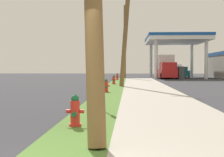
{
  "coord_description": "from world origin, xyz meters",
  "views": [
    {
      "loc": [
        1.74,
        -4.81,
        1.5
      ],
      "look_at": [
        0.74,
        16.22,
        0.83
      ],
      "focal_mm": 57.14,
      "sensor_mm": 36.0,
      "label": 1
    }
  ],
  "objects_px": {
    "street_sign_post": "(99,63)",
    "car_teal_by_near_pump": "(181,72)",
    "fire_hydrant_second": "(106,86)",
    "utility_pole_midground": "(126,21)",
    "fire_hydrant_nearest": "(75,112)",
    "fire_hydrant_third": "(114,80)",
    "utility_pole_background": "(125,41)",
    "truck_white_at_forecourt": "(176,71)",
    "fire_hydrant_fourth": "(117,77)",
    "truck_navy_at_far_bay": "(168,71)",
    "truck_red_on_apron": "(165,67)"
  },
  "relations": [
    {
      "from": "fire_hydrant_nearest",
      "to": "utility_pole_midground",
      "type": "height_order",
      "value": "utility_pole_midground"
    },
    {
      "from": "utility_pole_background",
      "to": "truck_red_on_apron",
      "type": "relative_size",
      "value": 1.42
    },
    {
      "from": "truck_red_on_apron",
      "to": "truck_navy_at_far_bay",
      "type": "height_order",
      "value": "truck_red_on_apron"
    },
    {
      "from": "fire_hydrant_second",
      "to": "fire_hydrant_fourth",
      "type": "height_order",
      "value": "same"
    },
    {
      "from": "utility_pole_midground",
      "to": "utility_pole_background",
      "type": "xyz_separation_m",
      "value": [
        -0.33,
        19.79,
        -0.02
      ]
    },
    {
      "from": "truck_white_at_forecourt",
      "to": "truck_navy_at_far_bay",
      "type": "xyz_separation_m",
      "value": [
        -1.97,
        -6.99,
        0.0
      ]
    },
    {
      "from": "car_teal_by_near_pump",
      "to": "fire_hydrant_nearest",
      "type": "bearing_deg",
      "value": -101.2
    },
    {
      "from": "truck_navy_at_far_bay",
      "to": "fire_hydrant_nearest",
      "type": "bearing_deg",
      "value": -99.15
    },
    {
      "from": "utility_pole_midground",
      "to": "fire_hydrant_fourth",
      "type": "bearing_deg",
      "value": 94.62
    },
    {
      "from": "fire_hydrant_fourth",
      "to": "truck_red_on_apron",
      "type": "xyz_separation_m",
      "value": [
        6.06,
        8.14,
        1.04
      ]
    },
    {
      "from": "street_sign_post",
      "to": "fire_hydrant_second",
      "type": "bearing_deg",
      "value": 91.94
    },
    {
      "from": "truck_white_at_forecourt",
      "to": "fire_hydrant_fourth",
      "type": "bearing_deg",
      "value": -115.71
    },
    {
      "from": "utility_pole_midground",
      "to": "truck_white_at_forecourt",
      "type": "height_order",
      "value": "utility_pole_midground"
    },
    {
      "from": "fire_hydrant_third",
      "to": "utility_pole_background",
      "type": "distance_m",
      "value": 17.02
    },
    {
      "from": "car_teal_by_near_pump",
      "to": "truck_white_at_forecourt",
      "type": "xyz_separation_m",
      "value": [
        -0.3,
        3.38,
        0.19
      ]
    },
    {
      "from": "street_sign_post",
      "to": "car_teal_by_near_pump",
      "type": "height_order",
      "value": "street_sign_post"
    },
    {
      "from": "fire_hydrant_third",
      "to": "truck_white_at_forecourt",
      "type": "height_order",
      "value": "truck_white_at_forecourt"
    },
    {
      "from": "fire_hydrant_second",
      "to": "utility_pole_midground",
      "type": "xyz_separation_m",
      "value": [
        1.06,
        6.2,
        4.41
      ]
    },
    {
      "from": "fire_hydrant_nearest",
      "to": "fire_hydrant_third",
      "type": "relative_size",
      "value": 1.0
    },
    {
      "from": "utility_pole_midground",
      "to": "utility_pole_background",
      "type": "relative_size",
      "value": 1.0
    },
    {
      "from": "utility_pole_midground",
      "to": "car_teal_by_near_pump",
      "type": "height_order",
      "value": "utility_pole_midground"
    },
    {
      "from": "fire_hydrant_nearest",
      "to": "truck_white_at_forecourt",
      "type": "xyz_separation_m",
      "value": [
        8.74,
        49.01,
        0.47
      ]
    },
    {
      "from": "truck_red_on_apron",
      "to": "fire_hydrant_nearest",
      "type": "bearing_deg",
      "value": -98.83
    },
    {
      "from": "fire_hydrant_fourth",
      "to": "street_sign_post",
      "type": "relative_size",
      "value": 0.35
    },
    {
      "from": "utility_pole_midground",
      "to": "street_sign_post",
      "type": "xyz_separation_m",
      "value": [
        -0.8,
        -14.03,
        -3.22
      ]
    },
    {
      "from": "utility_pole_midground",
      "to": "truck_red_on_apron",
      "type": "height_order",
      "value": "utility_pole_midground"
    },
    {
      "from": "car_teal_by_near_pump",
      "to": "truck_navy_at_far_bay",
      "type": "bearing_deg",
      "value": -122.17
    },
    {
      "from": "fire_hydrant_third",
      "to": "street_sign_post",
      "type": "relative_size",
      "value": 0.35
    },
    {
      "from": "fire_hydrant_third",
      "to": "truck_white_at_forecourt",
      "type": "distance_m",
      "value": 29.41
    },
    {
      "from": "car_teal_by_near_pump",
      "to": "truck_red_on_apron",
      "type": "bearing_deg",
      "value": -114.16
    },
    {
      "from": "utility_pole_background",
      "to": "truck_white_at_forecourt",
      "type": "distance_m",
      "value": 14.68
    },
    {
      "from": "utility_pole_midground",
      "to": "car_teal_by_near_pump",
      "type": "xyz_separation_m",
      "value": [
        7.98,
        28.06,
        -4.13
      ]
    },
    {
      "from": "car_teal_by_near_pump",
      "to": "truck_navy_at_far_bay",
      "type": "relative_size",
      "value": 0.84
    },
    {
      "from": "street_sign_post",
      "to": "truck_navy_at_far_bay",
      "type": "relative_size",
      "value": 0.39
    },
    {
      "from": "utility_pole_background",
      "to": "truck_white_at_forecourt",
      "type": "relative_size",
      "value": 1.71
    },
    {
      "from": "truck_red_on_apron",
      "to": "street_sign_post",
      "type": "bearing_deg",
      "value": -99.28
    },
    {
      "from": "fire_hydrant_third",
      "to": "truck_navy_at_far_bay",
      "type": "relative_size",
      "value": 0.14
    },
    {
      "from": "street_sign_post",
      "to": "truck_white_at_forecourt",
      "type": "height_order",
      "value": "street_sign_post"
    },
    {
      "from": "fire_hydrant_nearest",
      "to": "truck_red_on_apron",
      "type": "distance_m",
      "value": 39.46
    },
    {
      "from": "fire_hydrant_second",
      "to": "truck_navy_at_far_bay",
      "type": "height_order",
      "value": "truck_navy_at_far_bay"
    },
    {
      "from": "fire_hydrant_second",
      "to": "truck_white_at_forecourt",
      "type": "distance_m",
      "value": 38.65
    },
    {
      "from": "utility_pole_midground",
      "to": "fire_hydrant_nearest",
      "type": "bearing_deg",
      "value": -93.45
    },
    {
      "from": "fire_hydrant_second",
      "to": "utility_pole_midground",
      "type": "height_order",
      "value": "utility_pole_midground"
    },
    {
      "from": "fire_hydrant_second",
      "to": "car_teal_by_near_pump",
      "type": "height_order",
      "value": "car_teal_by_near_pump"
    },
    {
      "from": "street_sign_post",
      "to": "truck_red_on_apron",
      "type": "height_order",
      "value": "truck_red_on_apron"
    },
    {
      "from": "fire_hydrant_fourth",
      "to": "truck_navy_at_far_bay",
      "type": "relative_size",
      "value": 0.14
    },
    {
      "from": "street_sign_post",
      "to": "truck_white_at_forecourt",
      "type": "bearing_deg",
      "value": 79.44
    },
    {
      "from": "truck_white_at_forecourt",
      "to": "truck_red_on_apron",
      "type": "bearing_deg",
      "value": -104.99
    },
    {
      "from": "utility_pole_background",
      "to": "car_teal_by_near_pump",
      "type": "bearing_deg",
      "value": 44.9
    },
    {
      "from": "fire_hydrant_nearest",
      "to": "fire_hydrant_second",
      "type": "xyz_separation_m",
      "value": [
        -0.0,
        11.36,
        0.0
      ]
    }
  ]
}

